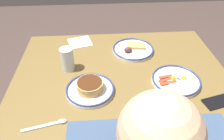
% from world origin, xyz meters
% --- Properties ---
extents(dining_table, '(1.21, 0.91, 0.74)m').
position_xyz_m(dining_table, '(0.00, 0.00, 0.64)').
color(dining_table, brown).
rests_on(dining_table, ground_plane).
extents(plate_near_main, '(0.27, 0.27, 0.05)m').
position_xyz_m(plate_near_main, '(-0.10, -0.22, 0.75)').
color(plate_near_main, white).
rests_on(plate_near_main, dining_table).
extents(plate_center_pancakes, '(0.26, 0.26, 0.04)m').
position_xyz_m(plate_center_pancakes, '(-0.28, 0.10, 0.75)').
color(plate_center_pancakes, white).
rests_on(plate_center_pancakes, dining_table).
extents(plate_far_companion, '(0.25, 0.25, 0.06)m').
position_xyz_m(plate_far_companion, '(0.17, 0.14, 0.76)').
color(plate_far_companion, white).
rests_on(plate_far_companion, dining_table).
extents(drinking_glass, '(0.07, 0.07, 0.14)m').
position_xyz_m(drinking_glass, '(0.30, -0.06, 0.80)').
color(drinking_glass, silver).
rests_on(drinking_glass, dining_table).
extents(cell_phone, '(0.16, 0.10, 0.01)m').
position_xyz_m(cell_phone, '(-0.44, 0.26, 0.74)').
color(cell_phone, black).
rests_on(cell_phone, dining_table).
extents(paper_napkin, '(0.18, 0.17, 0.00)m').
position_xyz_m(paper_napkin, '(0.25, -0.35, 0.74)').
color(paper_napkin, white).
rests_on(paper_napkin, dining_table).
extents(fork_near, '(0.18, 0.04, 0.01)m').
position_xyz_m(fork_near, '(-0.05, 0.39, 0.74)').
color(fork_near, silver).
rests_on(fork_near, dining_table).
extents(butter_knife, '(0.20, 0.09, 0.01)m').
position_xyz_m(butter_knife, '(-0.09, 0.27, 0.74)').
color(butter_knife, silver).
rests_on(butter_knife, dining_table).
extents(tea_spoon, '(0.19, 0.06, 0.01)m').
position_xyz_m(tea_spoon, '(0.34, 0.34, 0.74)').
color(tea_spoon, silver).
rests_on(tea_spoon, dining_table).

